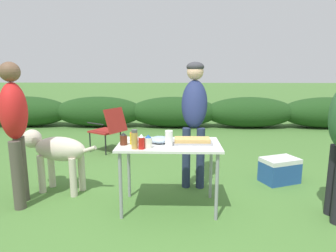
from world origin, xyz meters
TOP-DOWN VIEW (x-y plane):
  - ground_plane at (0.00, 0.00)m, footprint 60.00×60.00m
  - shrub_hedge at (-0.00, 4.73)m, footprint 14.40×0.90m
  - folding_table at (0.00, 0.00)m, footprint 1.10×0.64m
  - food_tray at (0.25, 0.02)m, footprint 0.43×0.22m
  - plate_stack at (-0.36, 0.11)m, footprint 0.21×0.21m
  - mixing_bowl at (-0.10, 0.03)m, footprint 0.22×0.22m
  - paper_cup_stack at (0.00, -0.11)m, footprint 0.08×0.08m
  - bbq_sauce_bottle at (-0.48, -0.07)m, footprint 0.08×0.08m
  - spice_jar at (-0.34, -0.22)m, footprint 0.06×0.06m
  - mayo_bottle at (-0.21, -0.19)m, footprint 0.08×0.08m
  - mustard_bottle at (-0.38, -0.03)m, footprint 0.07×0.07m
  - ketchup_bottle at (-0.27, -0.23)m, footprint 0.06×0.06m
  - standing_person_with_beanie at (0.31, 0.71)m, footprint 0.37×0.49m
  - standing_person_in_gray_fleece at (-1.69, 0.03)m, footprint 0.38×0.46m
  - dog at (-1.43, 0.42)m, footprint 1.07×0.45m
  - camp_chair_green_behind_table at (-1.17, 2.25)m, footprint 0.74×0.70m
  - cooler_box at (1.49, 0.81)m, footprint 0.56×0.48m

SIDE VIEW (x-z plane):
  - ground_plane at x=0.00m, z-range 0.00..0.00m
  - cooler_box at x=1.49m, z-range 0.00..0.34m
  - shrub_hedge at x=0.00m, z-range 0.00..0.80m
  - camp_chair_green_behind_table at x=-1.17m, z-range 0.05..0.88m
  - dog at x=-1.43m, z-range 0.14..0.92m
  - folding_table at x=0.00m, z-range 0.29..1.03m
  - plate_stack at x=-0.36m, z-range 0.74..0.76m
  - food_tray at x=0.25m, z-range 0.74..0.79m
  - mixing_bowl at x=-0.10m, z-range 0.74..0.81m
  - bbq_sauce_bottle at x=-0.48m, z-range 0.74..0.87m
  - mayo_bottle at x=-0.21m, z-range 0.74..0.88m
  - ketchup_bottle at x=-0.27m, z-range 0.74..0.89m
  - mustard_bottle at x=-0.38m, z-range 0.74..0.89m
  - paper_cup_stack at x=0.00m, z-range 0.74..0.91m
  - spice_jar at x=-0.34m, z-range 0.74..0.93m
  - standing_person_in_gray_fleece at x=-1.69m, z-range 0.15..1.76m
  - standing_person_with_beanie at x=0.31m, z-range 0.22..1.85m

